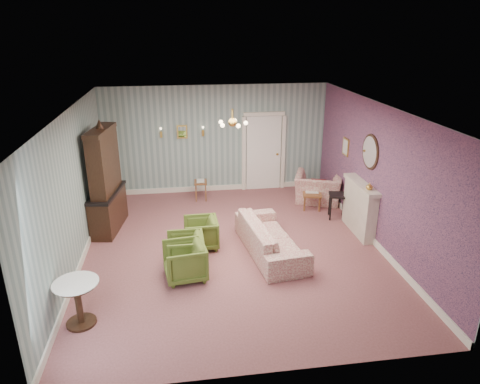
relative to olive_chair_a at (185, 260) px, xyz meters
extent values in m
plane|color=#8C5152|center=(1.01, 0.97, -0.37)|extent=(7.00, 7.00, 0.00)
plane|color=white|center=(1.01, 0.97, 2.53)|extent=(7.00, 7.00, 0.00)
plane|color=slate|center=(1.01, 4.47, 1.08)|extent=(6.00, 0.00, 6.00)
plane|color=slate|center=(1.01, -2.53, 1.08)|extent=(6.00, 0.00, 6.00)
plane|color=slate|center=(-1.99, 0.97, 1.08)|extent=(0.00, 7.00, 7.00)
plane|color=slate|center=(4.01, 0.97, 1.08)|extent=(0.00, 7.00, 7.00)
plane|color=#B25974|center=(4.00, 0.97, 1.08)|extent=(0.00, 7.00, 7.00)
imported|color=#526523|center=(0.00, 0.00, 0.00)|extent=(0.77, 0.81, 0.74)
imported|color=#526523|center=(0.02, 0.44, -0.02)|extent=(0.65, 0.69, 0.70)
imported|color=#526523|center=(0.36, 1.16, -0.03)|extent=(0.65, 0.69, 0.69)
imported|color=#9D3F46|center=(1.74, 0.73, 0.07)|extent=(0.95, 2.34, 0.89)
imported|color=#9D3F46|center=(3.53, 3.22, 0.13)|extent=(1.35, 1.12, 1.01)
imported|color=gold|center=(3.85, 0.97, 0.86)|extent=(0.15, 0.15, 0.15)
cube|color=maroon|center=(3.48, 3.07, 0.11)|extent=(0.41, 0.28, 0.39)
camera|label=1|loc=(-0.01, -7.03, 3.98)|focal=32.81mm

